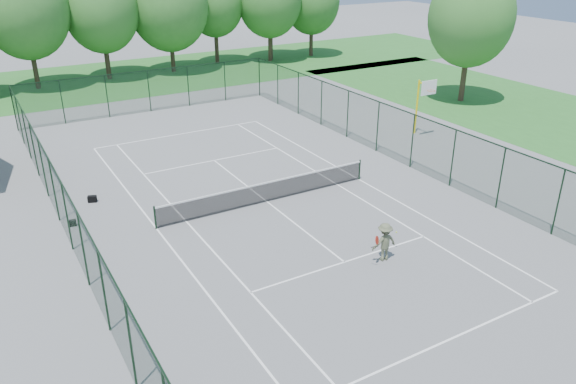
# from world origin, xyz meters

# --- Properties ---
(ground) EXTENTS (140.00, 140.00, 0.00)m
(ground) POSITION_xyz_m (0.00, 0.00, 0.00)
(ground) COLOR slate
(ground) RESTS_ON ground
(grass_far) EXTENTS (80.00, 16.00, 0.01)m
(grass_far) POSITION_xyz_m (0.00, 30.00, 0.01)
(grass_far) COLOR #2C6F2A
(grass_far) RESTS_ON ground
(grass_side) EXTENTS (14.00, 40.00, 0.01)m
(grass_side) POSITION_xyz_m (24.00, 4.00, 0.01)
(grass_side) COLOR #2C6F2A
(grass_side) RESTS_ON ground
(court_lines) EXTENTS (11.05, 23.85, 0.01)m
(court_lines) POSITION_xyz_m (0.00, 0.00, 0.00)
(court_lines) COLOR white
(court_lines) RESTS_ON ground
(tennis_net) EXTENTS (11.08, 0.08, 1.10)m
(tennis_net) POSITION_xyz_m (0.00, 0.00, 0.58)
(tennis_net) COLOR black
(tennis_net) RESTS_ON ground
(fence_enclosure) EXTENTS (18.05, 36.05, 3.02)m
(fence_enclosure) POSITION_xyz_m (0.00, 0.00, 1.56)
(fence_enclosure) COLOR #183A22
(fence_enclosure) RESTS_ON ground
(tree_line_far) EXTENTS (39.40, 6.40, 9.70)m
(tree_line_far) POSITION_xyz_m (0.00, 30.00, 5.99)
(tree_line_far) COLOR #433224
(tree_line_far) RESTS_ON ground
(basketball_goal) EXTENTS (1.20, 1.43, 3.65)m
(basketball_goal) POSITION_xyz_m (13.25, 3.88, 2.57)
(basketball_goal) COLOR yellow
(basketball_goal) RESTS_ON ground
(tree_side) EXTENTS (6.28, 6.28, 9.94)m
(tree_side) POSITION_xyz_m (21.87, 8.69, 6.27)
(tree_side) COLOR #433224
(tree_side) RESTS_ON ground
(sports_bag_a) EXTENTS (0.37, 0.26, 0.28)m
(sports_bag_a) POSITION_xyz_m (-8.60, 2.13, 0.14)
(sports_bag_a) COLOR black
(sports_bag_a) RESTS_ON ground
(sports_bag_b) EXTENTS (0.46, 0.38, 0.31)m
(sports_bag_b) POSITION_xyz_m (-7.27, 4.22, 0.16)
(sports_bag_b) COLOR black
(sports_bag_b) RESTS_ON ground
(tennis_player) EXTENTS (1.85, 0.90, 1.59)m
(tennis_player) POSITION_xyz_m (1.44, -7.00, 0.79)
(tennis_player) COLOR #565B41
(tennis_player) RESTS_ON ground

